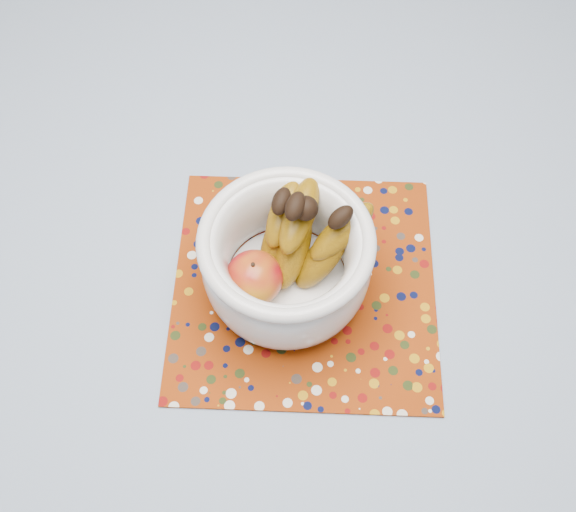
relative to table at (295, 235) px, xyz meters
The scene contains 4 objects.
table is the anchor object (origin of this frame).
tablecloth 0.08m from the table, ahead, with size 1.32×1.32×0.01m, color #6179A2.
placemat 0.16m from the table, 62.10° to the right, with size 0.34×0.34×0.00m, color maroon.
fruit_bowl 0.21m from the table, 69.30° to the right, with size 0.22×0.22×0.17m.
Camera 1 is at (0.20, -0.50, 1.55)m, focal length 42.00 mm.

